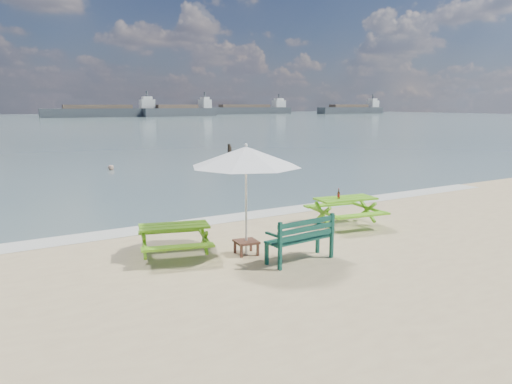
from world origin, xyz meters
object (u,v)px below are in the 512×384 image
picnic_table_left (175,241)px  side_table (246,247)px  patio_umbrella (246,157)px  beer_bottle (339,195)px  swimmer (111,181)px  picnic_table_right (345,212)px  park_bench (300,248)px

picnic_table_left → side_table: bearing=-25.6°
patio_umbrella → beer_bottle: patio_umbrella is taller
swimmer → patio_umbrella: bearing=-95.1°
picnic_table_left → swimmer: picnic_table_left is taller
picnic_table_right → patio_umbrella: patio_umbrella is taller
picnic_table_left → patio_umbrella: (1.36, -0.65, 1.76)m
side_table → beer_bottle: bearing=14.5°
picnic_table_left → patio_umbrella: 2.32m
park_bench → patio_umbrella: patio_umbrella is taller
picnic_table_left → beer_bottle: bearing=2.4°
picnic_table_left → side_table: size_ratio=3.65×
park_bench → side_table: bearing=126.2°
picnic_table_left → beer_bottle: beer_bottle is taller
side_table → picnic_table_left: bearing=154.4°
side_table → beer_bottle: (3.28, 0.85, 0.68)m
park_bench → side_table: (-0.70, 0.96, -0.12)m
patio_umbrella → beer_bottle: 3.61m
park_bench → side_table: 1.19m
park_bench → swimmer: park_bench is taller
picnic_table_left → swimmer: 14.97m
beer_bottle → swimmer: beer_bottle is taller
picnic_table_left → beer_bottle: 4.67m
picnic_table_right → side_table: picnic_table_right is taller
picnic_table_right → beer_bottle: 0.53m
park_bench → patio_umbrella: (-0.70, 0.96, 1.81)m
patio_umbrella → picnic_table_left: bearing=154.4°
park_bench → picnic_table_left: bearing=142.0°
picnic_table_right → park_bench: size_ratio=1.30×
side_table → picnic_table_right: bearing=13.4°
picnic_table_left → side_table: (1.36, -0.65, -0.17)m
side_table → patio_umbrella: bearing=0.0°
park_bench → beer_bottle: bearing=34.9°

